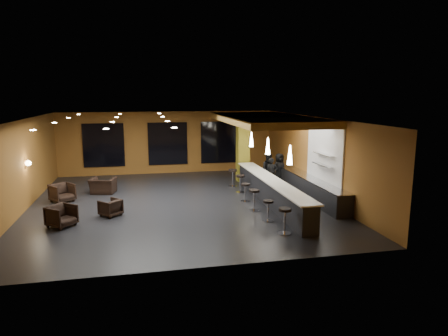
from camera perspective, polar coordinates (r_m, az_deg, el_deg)
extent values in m
cube|color=black|center=(16.89, -6.32, -5.07)|extent=(12.00, 13.00, 0.10)
cube|color=black|center=(16.30, -6.58, 7.21)|extent=(12.00, 13.00, 0.10)
cube|color=brown|center=(22.97, -8.05, 3.63)|extent=(12.00, 0.10, 3.50)
cube|color=brown|center=(10.15, -2.81, -5.09)|extent=(12.00, 0.10, 3.50)
cube|color=brown|center=(17.04, -27.14, 0.16)|extent=(0.10, 13.00, 3.50)
cube|color=brown|center=(18.10, 12.99, 1.60)|extent=(0.10, 13.00, 3.50)
cube|color=#B38134|center=(18.10, 5.92, 6.95)|extent=(3.60, 8.00, 0.28)
cube|color=black|center=(22.89, -16.81, 3.13)|extent=(2.20, 0.06, 2.40)
cube|color=black|center=(22.86, -8.03, 3.47)|extent=(2.20, 0.06, 2.40)
cube|color=black|center=(23.26, -0.62, 3.69)|extent=(2.20, 0.06, 2.40)
cube|color=white|center=(17.13, 14.15, 1.90)|extent=(0.06, 3.20, 2.40)
cube|color=black|center=(16.55, 6.69, -3.44)|extent=(0.60, 8.00, 1.00)
cube|color=white|center=(16.43, 6.73, -1.66)|extent=(0.78, 8.10, 0.05)
cube|color=black|center=(17.74, 12.31, -2.90)|extent=(0.70, 6.00, 0.86)
cube|color=silver|center=(17.64, 12.37, -1.46)|extent=(0.72, 6.00, 0.03)
cube|color=silver|center=(16.95, 13.96, 0.46)|extent=(0.30, 1.50, 0.03)
cube|color=silver|center=(16.88, 14.03, 1.96)|extent=(0.30, 1.50, 0.03)
cube|color=olive|center=(20.65, 2.70, 2.95)|extent=(0.60, 0.60, 3.50)
sphere|color=#FFE5B2|center=(17.46, -26.20, 0.63)|extent=(0.22, 0.22, 0.22)
cone|color=white|center=(14.34, 9.39, 1.86)|extent=(0.20, 0.20, 0.70)
cone|color=white|center=(16.67, 6.28, 3.15)|extent=(0.20, 0.20, 0.70)
cone|color=white|center=(19.04, 3.93, 4.11)|extent=(0.20, 0.20, 0.70)
imported|color=black|center=(19.06, 6.82, -0.80)|extent=(0.60, 0.44, 1.51)
imported|color=black|center=(19.48, 6.49, -0.28)|extent=(0.95, 0.82, 1.68)
imported|color=black|center=(20.21, 7.88, -0.09)|extent=(0.89, 0.75, 1.56)
imported|color=black|center=(14.81, -22.20, -6.36)|extent=(1.14, 1.14, 0.75)
imported|color=black|center=(15.50, -15.92, -5.45)|extent=(0.96, 0.96, 0.63)
imported|color=black|center=(18.10, -22.10, -3.31)|extent=(1.18, 1.18, 0.78)
imported|color=black|center=(19.05, -16.89, -2.43)|extent=(1.26, 1.16, 0.70)
cylinder|color=silver|center=(13.29, 8.61, -9.21)|extent=(0.44, 0.44, 0.03)
cylinder|color=silver|center=(13.16, 8.66, -7.62)|extent=(0.08, 0.08, 0.76)
cylinder|color=black|center=(13.04, 8.71, -5.89)|extent=(0.42, 0.42, 0.09)
cylinder|color=silver|center=(14.45, 6.28, -7.52)|extent=(0.39, 0.39, 0.03)
cylinder|color=silver|center=(14.35, 6.31, -6.20)|extent=(0.07, 0.07, 0.68)
cylinder|color=black|center=(14.25, 6.34, -4.77)|extent=(0.37, 0.37, 0.08)
cylinder|color=silver|center=(15.65, 4.32, -6.06)|extent=(0.43, 0.43, 0.03)
cylinder|color=silver|center=(15.54, 4.34, -4.72)|extent=(0.07, 0.07, 0.75)
cylinder|color=black|center=(15.44, 4.36, -3.26)|extent=(0.41, 0.41, 0.09)
cylinder|color=silver|center=(16.94, 3.05, -4.75)|extent=(0.39, 0.39, 0.03)
cylinder|color=silver|center=(16.85, 3.06, -3.60)|extent=(0.07, 0.07, 0.69)
cylinder|color=black|center=(16.76, 3.07, -2.36)|extent=(0.37, 0.37, 0.08)
cylinder|color=silver|center=(18.43, 2.32, -3.48)|extent=(0.41, 0.41, 0.03)
cylinder|color=silver|center=(18.34, 2.33, -2.37)|extent=(0.07, 0.07, 0.72)
cylinder|color=black|center=(18.26, 2.34, -1.17)|extent=(0.39, 0.39, 0.08)
cylinder|color=silver|center=(19.59, 1.25, -2.62)|extent=(0.43, 0.43, 0.03)
cylinder|color=silver|center=(19.51, 1.25, -1.52)|extent=(0.08, 0.08, 0.76)
cylinder|color=black|center=(19.43, 1.26, -0.34)|extent=(0.41, 0.41, 0.09)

